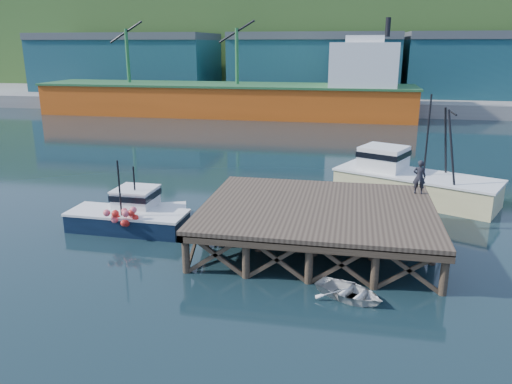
% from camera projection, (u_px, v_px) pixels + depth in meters
% --- Properties ---
extents(ground, '(300.00, 300.00, 0.00)m').
position_uv_depth(ground, '(217.00, 236.00, 27.72)').
color(ground, black).
rests_on(ground, ground).
extents(wharf, '(12.00, 10.00, 2.62)m').
position_uv_depth(wharf, '(317.00, 210.00, 25.98)').
color(wharf, brown).
rests_on(wharf, ground).
extents(far_quay, '(160.00, 40.00, 2.00)m').
position_uv_depth(far_quay, '(316.00, 96.00, 93.31)').
color(far_quay, gray).
rests_on(far_quay, ground).
extents(warehouse_left, '(32.00, 16.00, 9.00)m').
position_uv_depth(warehouse_left, '(128.00, 65.00, 93.47)').
color(warehouse_left, '#184E52').
rests_on(warehouse_left, far_quay).
extents(warehouse_mid, '(28.00, 16.00, 9.00)m').
position_uv_depth(warehouse_mid, '(315.00, 67.00, 87.04)').
color(warehouse_mid, '#184E52').
rests_on(warehouse_mid, far_quay).
extents(warehouse_right, '(30.00, 16.00, 9.00)m').
position_uv_depth(warehouse_right, '(499.00, 68.00, 81.53)').
color(warehouse_right, '#184E52').
rests_on(warehouse_right, far_quay).
extents(cargo_ship, '(55.50, 10.00, 13.75)m').
position_uv_depth(cargo_ship, '(247.00, 93.00, 73.50)').
color(cargo_ship, '#D45214').
rests_on(cargo_ship, ground).
extents(hillside, '(220.00, 50.00, 22.00)m').
position_uv_depth(hillside, '(327.00, 41.00, 118.70)').
color(hillside, '#2D511E').
rests_on(hillside, ground).
extents(boat_navy, '(6.85, 3.68, 4.25)m').
position_uv_depth(boat_navy, '(130.00, 214.00, 28.67)').
color(boat_navy, '#0D1C32').
rests_on(boat_navy, ground).
extents(boat_black, '(6.16, 5.11, 3.57)m').
position_uv_depth(boat_black, '(138.00, 211.00, 29.93)').
color(boat_black, black).
rests_on(boat_black, ground).
extents(trawler, '(11.33, 7.99, 7.17)m').
position_uv_depth(trawler, '(412.00, 179.00, 33.79)').
color(trawler, beige).
rests_on(trawler, ground).
extents(dinghy, '(3.67, 3.33, 0.62)m').
position_uv_depth(dinghy, '(349.00, 292.00, 20.83)').
color(dinghy, silver).
rests_on(dinghy, ground).
extents(dockworker, '(0.76, 0.55, 1.93)m').
position_uv_depth(dockworker, '(419.00, 177.00, 27.98)').
color(dockworker, black).
rests_on(dockworker, wharf).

